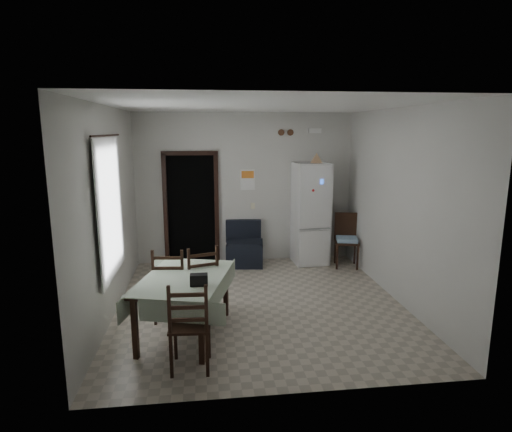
{
  "coord_description": "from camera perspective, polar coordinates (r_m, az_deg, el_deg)",
  "views": [
    {
      "loc": [
        -0.8,
        -5.99,
        2.58
      ],
      "look_at": [
        0.0,
        0.5,
        1.25
      ],
      "focal_mm": 30.0,
      "sensor_mm": 36.0,
      "label": 1
    }
  ],
  "objects": [
    {
      "name": "wall_back",
      "position": [
        8.35,
        -1.47,
        3.71
      ],
      "size": [
        4.2,
        0.02,
        2.9
      ],
      "primitive_type": null,
      "color": "beige",
      "rests_on": "ground"
    },
    {
      "name": "calendar_image",
      "position": [
        8.31,
        -1.12,
        5.55
      ],
      "size": [
        0.24,
        0.01,
        0.14
      ],
      "primitive_type": "cube",
      "color": "orange",
      "rests_on": "ground"
    },
    {
      "name": "curtain_rod",
      "position": [
        5.92,
        -19.34,
        10.1
      ],
      "size": [
        0.02,
        1.6,
        0.02
      ],
      "primitive_type": "cylinder",
      "rotation": [
        1.57,
        0.0,
        0.0
      ],
      "color": "black",
      "rests_on": "ground"
    },
    {
      "name": "navy_seat",
      "position": [
        8.24,
        -1.51,
        -3.72
      ],
      "size": [
        0.77,
        0.75,
        0.84
      ],
      "primitive_type": null,
      "rotation": [
        0.0,
        0.0,
        -0.13
      ],
      "color": "black",
      "rests_on": "ground"
    },
    {
      "name": "dining_chair_near_head",
      "position": [
        4.81,
        -8.78,
        -14.04
      ],
      "size": [
        0.46,
        0.46,
        1.03
      ],
      "primitive_type": null,
      "rotation": [
        0.0,
        0.0,
        3.09
      ],
      "color": "black",
      "rests_on": "ground"
    },
    {
      "name": "tan_cone",
      "position": [
        8.18,
        8.07,
        7.68
      ],
      "size": [
        0.24,
        0.24,
        0.19
      ],
      "primitive_type": "cone",
      "rotation": [
        0.0,
        0.0,
        -0.05
      ],
      "color": "tan",
      "rests_on": "fridge"
    },
    {
      "name": "wall_front",
      "position": [
        3.98,
        4.85,
        -4.99
      ],
      "size": [
        4.2,
        0.02,
        2.9
      ],
      "primitive_type": null,
      "color": "beige",
      "rests_on": "ground"
    },
    {
      "name": "ground",
      "position": [
        6.57,
        0.54,
        -11.63
      ],
      "size": [
        4.5,
        4.5,
        0.0
      ],
      "primitive_type": "plane",
      "color": "#A39785",
      "rests_on": "ground"
    },
    {
      "name": "dining_chair_far_right",
      "position": [
        6.02,
        -7.55,
        -8.52
      ],
      "size": [
        0.56,
        0.56,
        1.05
      ],
      "primitive_type": null,
      "rotation": [
        0.0,
        0.0,
        3.44
      ],
      "color": "black",
      "rests_on": "ground"
    },
    {
      "name": "doorway",
      "position": [
        8.58,
        -8.59,
        1.16
      ],
      "size": [
        1.06,
        0.52,
        2.22
      ],
      "color": "black",
      "rests_on": "ground"
    },
    {
      "name": "wall_right",
      "position": [
        6.75,
        18.55,
        1.26
      ],
      "size": [
        0.02,
        4.5,
        2.9
      ],
      "primitive_type": null,
      "color": "beige",
      "rests_on": "ground"
    },
    {
      "name": "vent_right",
      "position": [
        8.39,
        4.61,
        11.05
      ],
      "size": [
        0.12,
        0.03,
        0.12
      ],
      "primitive_type": "cylinder",
      "rotation": [
        1.57,
        0.0,
        0.0
      ],
      "color": "brown",
      "rests_on": "ground"
    },
    {
      "name": "corner_chair",
      "position": [
        8.29,
        12.0,
        -3.25
      ],
      "size": [
        0.52,
        0.52,
        1.01
      ],
      "primitive_type": null,
      "rotation": [
        0.0,
        0.0,
        -0.21
      ],
      "color": "black",
      "rests_on": "ground"
    },
    {
      "name": "dining_table",
      "position": [
        5.59,
        -9.44,
        -11.76
      ],
      "size": [
        1.33,
        1.69,
        0.77
      ],
      "primitive_type": null,
      "rotation": [
        0.0,
        0.0,
        -0.26
      ],
      "color": "#A0B198",
      "rests_on": "ground"
    },
    {
      "name": "ceiling",
      "position": [
        6.05,
        0.6,
        14.54
      ],
      "size": [
        4.2,
        4.5,
        0.02
      ],
      "primitive_type": null,
      "color": "white",
      "rests_on": "ground"
    },
    {
      "name": "curtain",
      "position": [
        6.01,
        -18.84,
        1.02
      ],
      "size": [
        0.02,
        1.45,
        1.85
      ],
      "primitive_type": "cube",
      "color": "silver",
      "rests_on": "ground"
    },
    {
      "name": "dining_chair_far_left",
      "position": [
        6.02,
        -11.28,
        -8.75
      ],
      "size": [
        0.48,
        0.48,
        1.04
      ],
      "primitive_type": null,
      "rotation": [
        0.0,
        0.0,
        3.05
      ],
      "color": "black",
      "rests_on": "ground"
    },
    {
      "name": "black_bag",
      "position": [
        5.12,
        -7.62,
        -8.42
      ],
      "size": [
        0.21,
        0.13,
        0.13
      ],
      "primitive_type": "cube",
      "rotation": [
        0.0,
        0.0,
        -0.01
      ],
      "color": "black",
      "rests_on": "dining_table"
    },
    {
      "name": "vent_left",
      "position": [
        8.36,
        3.38,
        11.06
      ],
      "size": [
        0.12,
        0.03,
        0.12
      ],
      "primitive_type": "cylinder",
      "rotation": [
        1.57,
        0.0,
        0.0
      ],
      "color": "brown",
      "rests_on": "ground"
    },
    {
      "name": "emergency_light",
      "position": [
        8.47,
        7.82,
        11.19
      ],
      "size": [
        0.25,
        0.07,
        0.09
      ],
      "primitive_type": "cube",
      "color": "white",
      "rests_on": "ground"
    },
    {
      "name": "calendar",
      "position": [
        8.32,
        -1.12,
        4.87
      ],
      "size": [
        0.28,
        0.02,
        0.4
      ],
      "primitive_type": "cube",
      "color": "white",
      "rests_on": "ground"
    },
    {
      "name": "light_switch",
      "position": [
        8.41,
        -0.43,
        1.36
      ],
      "size": [
        0.08,
        0.02,
        0.12
      ],
      "primitive_type": "cube",
      "color": "beige",
      "rests_on": "ground"
    },
    {
      "name": "fridge",
      "position": [
        8.33,
        7.3,
        0.32
      ],
      "size": [
        0.68,
        0.68,
        1.96
      ],
      "primitive_type": null,
      "rotation": [
        0.0,
        0.0,
        0.07
      ],
      "color": "white",
      "rests_on": "ground"
    },
    {
      "name": "wall_left",
      "position": [
        6.23,
        -18.95,
        0.43
      ],
      "size": [
        0.02,
        4.5,
        2.9
      ],
      "primitive_type": null,
      "color": "beige",
      "rests_on": "ground"
    },
    {
      "name": "window_recess",
      "position": [
        6.03,
        -19.86,
        0.99
      ],
      "size": [
        0.1,
        1.2,
        1.6
      ],
      "primitive_type": "cube",
      "color": "silver",
      "rests_on": "ground"
    }
  ]
}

